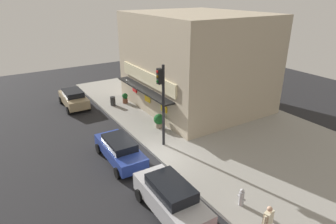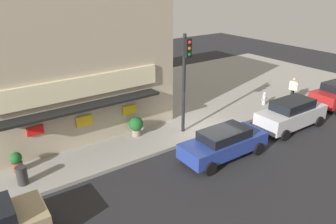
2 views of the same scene
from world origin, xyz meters
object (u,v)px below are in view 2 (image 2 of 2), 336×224
traffic_light (185,72)px  pedestrian (293,88)px  potted_plant_by_doorway (136,125)px  parked_car_blue (224,143)px  potted_plant_by_window (17,161)px  trash_can (22,176)px  fire_hydrant (264,98)px  parked_car_silver (291,114)px

traffic_light → pedestrian: bearing=-3.5°
potted_plant_by_doorway → parked_car_blue: parked_car_blue is taller
potted_plant_by_window → pedestrian: bearing=-5.6°
traffic_light → trash_can: (-8.54, 0.01, -3.05)m
trash_can → traffic_light: bearing=-0.1°
pedestrian → potted_plant_by_window: size_ratio=1.85×
pedestrian → parked_car_blue: (-9.04, -2.48, -0.35)m
traffic_light → pedestrian: (9.09, -0.56, -2.50)m
fire_hydrant → trash_can: (-15.56, -0.15, -0.04)m
fire_hydrant → trash_can: size_ratio=1.13×
trash_can → parked_car_silver: parked_car_silver is taller
pedestrian → potted_plant_by_doorway: size_ratio=1.59×
pedestrian → parked_car_silver: size_ratio=0.37×
trash_can → parked_car_blue: size_ratio=0.18×
traffic_light → parked_car_blue: bearing=-89.0°
trash_can → pedestrian: bearing=-1.8°
trash_can → potted_plant_by_window: size_ratio=0.87×
fire_hydrant → pedestrian: (2.07, -0.72, 0.51)m
pedestrian → parked_car_silver: bearing=-146.2°
trash_can → pedestrian: size_ratio=0.47×
traffic_light → trash_can: 9.07m
potted_plant_by_doorway → parked_car_silver: 8.96m
trash_can → potted_plant_by_doorway: bearing=10.6°
potted_plant_by_doorway → parked_car_blue: bearing=-59.7°
parked_car_blue → potted_plant_by_window: bearing=153.8°
traffic_light → pedestrian: size_ratio=3.16×
traffic_light → potted_plant_by_doorway: 3.89m
pedestrian → parked_car_silver: (-3.51, -2.35, -0.23)m
traffic_light → fire_hydrant: traffic_light is taller
trash_can → parked_car_silver: size_ratio=0.18×
fire_hydrant → potted_plant_by_doorway: (-9.42, 0.99, 0.17)m
fire_hydrant → potted_plant_by_doorway: potted_plant_by_doorway is taller
potted_plant_by_doorway → trash_can: bearing=-169.4°
pedestrian → potted_plant_by_window: 17.67m
traffic_light → parked_car_blue: (0.05, -3.04, -2.85)m
traffic_light → fire_hydrant: 7.64m
trash_can → parked_car_silver: bearing=-11.7°
potted_plant_by_doorway → fire_hydrant: bearing=-6.0°
parked_car_blue → parked_car_silver: 5.53m
fire_hydrant → pedestrian: size_ratio=0.53×
trash_can → potted_plant_by_doorway: size_ratio=0.75×
fire_hydrant → pedestrian: 2.25m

